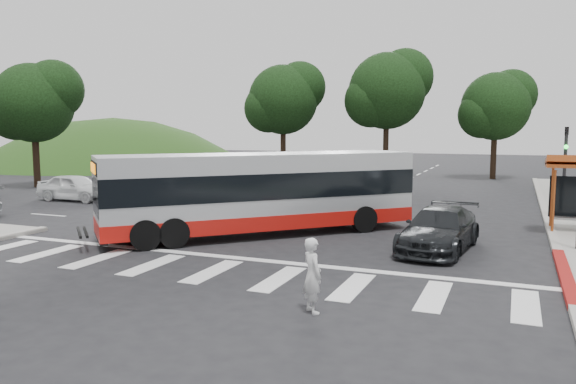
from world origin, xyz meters
The scene contains 14 objects.
ground centered at (0.00, 0.00, 0.00)m, with size 140.00×140.00×0.00m, color black.
curb_east centered at (9.00, 8.00, 0.07)m, with size 0.30×40.00×0.15m, color #9E9991.
curb_east_red centered at (9.00, -2.00, 0.08)m, with size 0.32×6.00×0.15m, color maroon.
hillside_nw centered at (-32.00, 30.00, 0.00)m, with size 44.00×44.00×10.00m, color #243E13.
crosswalk_ladder centered at (0.00, -5.00, 0.01)m, with size 18.00×2.60×0.01m, color silver.
traffic_signal_ne_short centered at (9.60, 8.49, 2.48)m, with size 0.18×0.37×4.00m.
tree_north_a centered at (-1.92, 26.07, 6.92)m, with size 6.60×6.15×10.17m.
tree_north_b centered at (6.07, 28.06, 5.66)m, with size 5.72×5.33×8.43m.
tree_north_c centered at (-9.92, 24.06, 6.29)m, with size 6.16×5.74×9.30m.
tree_west_a centered at (-21.93, 10.06, 5.66)m, with size 5.72×5.33×8.43m.
transit_bus centered at (-1.08, 0.52, 1.51)m, with size 2.53×11.67×3.01m, color #B3B6B8, non-canonical shape.
pedestrian centered at (3.72, -7.19, 0.82)m, with size 0.60×0.39×1.64m, color silver.
dark_sedan centered at (5.45, 0.17, 0.69)m, with size 1.94×4.77×1.38m, color black.
west_car_white centered at (-14.51, 5.44, 0.73)m, with size 1.73×4.29×1.46m, color silver.
Camera 1 is at (7.67, -18.25, 3.97)m, focal length 35.00 mm.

